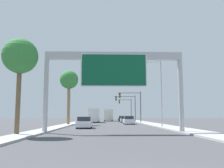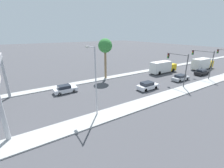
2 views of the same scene
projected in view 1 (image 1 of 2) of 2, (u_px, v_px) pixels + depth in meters
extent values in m
cube|color=#A9A9A9|center=(138.00, 121.00, 65.15)|extent=(3.00, 120.00, 0.15)
cube|color=#A9A9A9|center=(81.00, 121.00, 64.79)|extent=(2.00, 120.00, 0.15)
cylinder|color=#B2B2B7|center=(46.00, 92.00, 23.62)|extent=(0.46, 0.46, 7.71)
cylinder|color=#B2B2B7|center=(181.00, 92.00, 23.94)|extent=(0.46, 0.46, 7.71)
cube|color=#B2B2B7|center=(114.00, 56.00, 24.22)|extent=(12.90, 0.60, 0.70)
cube|color=white|center=(114.00, 70.00, 23.74)|extent=(6.28, 0.08, 3.17)
cube|color=#0C5133|center=(114.00, 70.00, 23.69)|extent=(6.08, 0.16, 2.97)
cube|color=silver|center=(84.00, 124.00, 32.05)|extent=(1.82, 4.20, 0.73)
cube|color=#1E232D|center=(84.00, 119.00, 31.92)|extent=(1.60, 2.19, 0.56)
cylinder|color=black|center=(79.00, 125.00, 33.30)|extent=(0.22, 0.64, 0.64)
cylinder|color=black|center=(91.00, 125.00, 33.34)|extent=(0.22, 0.64, 0.64)
cylinder|color=black|center=(77.00, 126.00, 30.71)|extent=(0.22, 0.64, 0.64)
cylinder|color=black|center=(90.00, 126.00, 30.75)|extent=(0.22, 0.64, 0.64)
cube|color=black|center=(122.00, 119.00, 66.03)|extent=(1.75, 4.40, 0.75)
cube|color=#1E232D|center=(122.00, 117.00, 65.90)|extent=(1.54, 2.29, 0.57)
cylinder|color=black|center=(119.00, 120.00, 67.34)|extent=(0.22, 0.64, 0.64)
cylinder|color=black|center=(124.00, 120.00, 67.38)|extent=(0.22, 0.64, 0.64)
cylinder|color=black|center=(119.00, 120.00, 64.63)|extent=(0.22, 0.64, 0.64)
cylinder|color=black|center=(125.00, 120.00, 64.67)|extent=(0.22, 0.64, 0.64)
cube|color=silver|center=(129.00, 121.00, 46.37)|extent=(1.87, 4.43, 0.77)
cube|color=#1E232D|center=(129.00, 118.00, 46.24)|extent=(1.64, 2.30, 0.58)
cylinder|color=black|center=(124.00, 122.00, 47.68)|extent=(0.22, 0.64, 0.64)
cylinder|color=black|center=(132.00, 122.00, 47.72)|extent=(0.22, 0.64, 0.64)
cylinder|color=black|center=(125.00, 123.00, 44.96)|extent=(0.22, 0.64, 0.64)
cylinder|color=black|center=(134.00, 123.00, 45.00)|extent=(0.22, 0.64, 0.64)
cube|color=#A5A8AD|center=(124.00, 120.00, 56.97)|extent=(1.75, 4.67, 0.70)
cube|color=#1E232D|center=(124.00, 118.00, 56.82)|extent=(1.54, 2.43, 0.54)
cylinder|color=black|center=(121.00, 121.00, 58.36)|extent=(0.22, 0.64, 0.64)
cylinder|color=black|center=(127.00, 121.00, 58.40)|extent=(0.22, 0.64, 0.64)
cylinder|color=black|center=(121.00, 121.00, 55.49)|extent=(0.22, 0.64, 0.64)
cylinder|color=black|center=(128.00, 121.00, 55.53)|extent=(0.22, 0.64, 0.64)
cube|color=yellow|center=(108.00, 117.00, 75.86)|extent=(2.29, 2.39, 1.94)
cube|color=silver|center=(108.00, 115.00, 71.69)|extent=(2.49, 6.14, 2.99)
cylinder|color=black|center=(105.00, 119.00, 75.62)|extent=(0.28, 1.00, 1.00)
cylinder|color=black|center=(112.00, 119.00, 75.67)|extent=(0.28, 1.00, 1.00)
cylinder|color=black|center=(105.00, 119.00, 69.98)|extent=(0.28, 1.00, 1.00)
cylinder|color=black|center=(112.00, 119.00, 70.04)|extent=(0.28, 1.00, 1.00)
cube|color=yellow|center=(95.00, 117.00, 62.32)|extent=(2.14, 2.44, 1.87)
cube|color=silver|center=(94.00, 115.00, 58.05)|extent=(2.32, 6.28, 2.89)
cylinder|color=black|center=(91.00, 120.00, 62.08)|extent=(0.28, 1.00, 1.00)
cylinder|color=black|center=(99.00, 120.00, 62.13)|extent=(0.28, 1.00, 1.00)
cylinder|color=black|center=(89.00, 120.00, 56.31)|extent=(0.28, 1.00, 1.00)
cylinder|color=black|center=(98.00, 120.00, 56.36)|extent=(0.28, 1.00, 1.00)
cylinder|color=#4C4C4F|center=(141.00, 107.00, 53.64)|extent=(0.20, 0.20, 6.77)
cylinder|color=#4C4C4F|center=(129.00, 93.00, 53.97)|extent=(4.90, 0.14, 0.14)
cube|color=black|center=(120.00, 96.00, 53.84)|extent=(0.35, 0.28, 1.05)
cylinder|color=red|center=(120.00, 94.00, 53.73)|extent=(0.22, 0.04, 0.22)
cylinder|color=yellow|center=(120.00, 95.00, 53.69)|extent=(0.22, 0.04, 0.22)
cylinder|color=green|center=(120.00, 97.00, 53.64)|extent=(0.22, 0.04, 0.22)
cylinder|color=#4C4C4F|center=(135.00, 109.00, 63.56)|extent=(0.20, 0.20, 6.74)
cylinder|color=#4C4C4F|center=(125.00, 96.00, 63.88)|extent=(5.31, 0.14, 0.14)
cube|color=black|center=(116.00, 99.00, 63.75)|extent=(0.35, 0.28, 1.05)
cylinder|color=red|center=(116.00, 97.00, 63.63)|extent=(0.22, 0.04, 0.22)
cylinder|color=yellow|center=(116.00, 99.00, 63.59)|extent=(0.22, 0.04, 0.22)
cylinder|color=green|center=(116.00, 100.00, 63.55)|extent=(0.22, 0.04, 0.22)
cylinder|color=#4C4C4F|center=(131.00, 110.00, 73.46)|extent=(0.20, 0.20, 6.52)
cylinder|color=#4C4C4F|center=(125.00, 100.00, 73.79)|extent=(3.82, 0.14, 0.14)
cube|color=black|center=(119.00, 102.00, 73.67)|extent=(0.35, 0.28, 1.05)
cylinder|color=red|center=(119.00, 100.00, 73.56)|extent=(0.22, 0.04, 0.22)
cylinder|color=yellow|center=(119.00, 102.00, 73.52)|extent=(0.22, 0.04, 0.22)
cylinder|color=green|center=(119.00, 103.00, 73.47)|extent=(0.22, 0.04, 0.22)
cylinder|color=brown|center=(18.00, 95.00, 20.60)|extent=(0.38, 0.38, 6.61)
sphere|color=#337F38|center=(20.00, 56.00, 21.02)|extent=(2.98, 2.98, 2.98)
cylinder|color=#8C704C|center=(69.00, 102.00, 43.12)|extent=(0.52, 0.52, 7.84)
sphere|color=#337F38|center=(69.00, 80.00, 43.61)|extent=(3.21, 3.21, 3.21)
cylinder|color=#B2B2B7|center=(161.00, 94.00, 34.11)|extent=(0.18, 0.18, 9.18)
cylinder|color=#B2B2B7|center=(153.00, 62.00, 34.64)|extent=(2.16, 0.12, 0.12)
cube|color=#B2B2A8|center=(145.00, 62.00, 34.60)|extent=(0.60, 0.28, 0.20)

